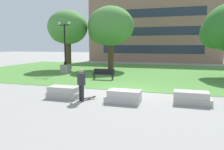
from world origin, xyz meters
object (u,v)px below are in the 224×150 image
skateboard (87,98)px  lamp_post_left (65,63)px  concrete_block_center (64,92)px  concrete_block_left (124,97)px  concrete_block_right (192,98)px  person_skateboarder (81,83)px  park_bench_near_left (104,73)px

skateboard → lamp_post_left: bearing=124.5°
concrete_block_center → concrete_block_left: size_ratio=1.00×
concrete_block_left → concrete_block_right: size_ratio=1.00×
concrete_block_center → lamp_post_left: (-5.08, 9.36, 0.79)m
concrete_block_right → skateboard: bearing=-172.0°
concrete_block_center → skateboard: 1.42m
person_skateboarder → skateboard: (0.15, 0.34, -0.88)m
concrete_block_center → concrete_block_left: same height
concrete_block_left → person_skateboarder: size_ratio=1.05×
concrete_block_center → park_bench_near_left: size_ratio=0.99×
concrete_block_center → skateboard: size_ratio=1.93×
concrete_block_center → park_bench_near_left: (0.02, 6.63, 0.23)m
concrete_block_center → person_skateboarder: 1.47m
person_skateboarder → concrete_block_center: bearing=162.4°
skateboard → person_skateboarder: bearing=-114.2°
skateboard → park_bench_near_left: park_bench_near_left is taller
concrete_block_center → lamp_post_left: 10.68m
lamp_post_left → concrete_block_right: bearing=-36.3°
skateboard → concrete_block_left: bearing=1.6°
lamp_post_left → skateboard: bearing=-55.5°
concrete_block_right → skateboard: 5.38m
person_skateboarder → lamp_post_left: size_ratio=0.32×
concrete_block_left → skateboard: concrete_block_left is taller
concrete_block_left → concrete_block_center: bearing=179.9°
concrete_block_left → park_bench_near_left: bearing=117.1°
concrete_block_center → park_bench_near_left: park_bench_near_left is taller
concrete_block_right → lamp_post_left: bearing=143.7°
person_skateboarder → lamp_post_left: (-6.33, 9.76, 0.13)m
park_bench_near_left → concrete_block_left: bearing=-62.9°
skateboard → park_bench_near_left: size_ratio=0.51×
park_bench_near_left → person_skateboarder: bearing=-80.1°
park_bench_near_left → lamp_post_left: bearing=151.9°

